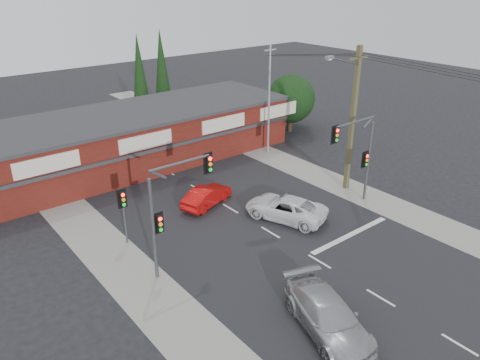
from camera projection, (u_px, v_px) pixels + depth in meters
ground at (290, 244)px, 26.77m from camera, size 120.00×120.00×0.00m
road_strip at (236, 212)px, 30.34m from camera, size 14.00×70.00×0.01m
verge_left at (114, 258)px, 25.49m from camera, size 3.00×70.00×0.02m
verge_right at (325, 179)px, 35.18m from camera, size 3.00×70.00×0.02m
stop_line at (350, 235)px, 27.69m from camera, size 6.50×0.35×0.01m
white_suv at (285, 208)px, 29.32m from camera, size 4.08×5.71×1.44m
silver_suv at (328, 316)px, 20.03m from camera, size 3.82×5.84×1.57m
red_sedan at (207, 196)px, 31.02m from camera, size 4.23×2.61×1.32m
lane_dashes at (213, 198)px, 32.17m from camera, size 0.12×52.77×0.01m
shop_building at (134, 137)px, 37.44m from camera, size 27.30×8.40×4.22m
tree_cluster at (289, 101)px, 44.97m from camera, size 5.90×5.10×5.50m
conifer_near at (140, 74)px, 43.64m from camera, size 1.80×1.80×9.25m
conifer_far at (162, 67)px, 47.06m from camera, size 1.80×1.80×9.25m
traffic_mast_left at (171, 202)px, 22.93m from camera, size 3.77×0.27×5.97m
traffic_mast_right at (359, 149)px, 29.79m from camera, size 3.96×0.27×5.97m
pedestal_signal at (123, 205)px, 25.97m from camera, size 0.55×0.27×3.38m
utility_pole at (352, 116)px, 31.47m from camera, size 4.38×0.59×10.00m
steel_pole at (269, 98)px, 38.54m from camera, size 1.20×0.16×9.00m
power_lines at (437, 74)px, 26.15m from camera, size 2.01×29.00×1.22m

